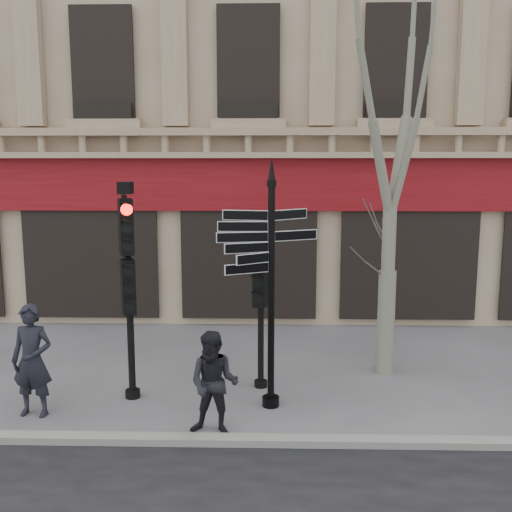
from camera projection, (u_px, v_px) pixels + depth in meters
The scene contains 9 objects.
ground at pixel (239, 405), 9.77m from camera, with size 80.00×80.00×0.00m, color #5A5A5F.
kerb at pixel (233, 440), 8.38m from camera, with size 80.00×0.25×0.12m, color gray.
building at pixel (256, 28), 20.67m from camera, with size 28.00×15.52×18.00m.
fingerpost at pixel (271, 242), 9.28m from camera, with size 2.15×2.15×4.19m.
traffic_signal_main at pixel (128, 264), 9.71m from camera, with size 0.50×0.43×3.79m.
traffic_signal_secondary at pixel (261, 295), 10.30m from camera, with size 0.49×0.42×2.49m.
plane_tree at pixel (395, 82), 10.41m from camera, with size 2.98×2.98×7.93m.
pedestrian_a at pixel (32, 360), 9.24m from camera, with size 0.68×0.45×1.86m, color black.
pedestrian_b at pixel (214, 384), 8.60m from camera, with size 0.78×0.61×1.61m, color black.
Camera 1 is at (0.53, -9.23, 4.06)m, focal length 40.00 mm.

